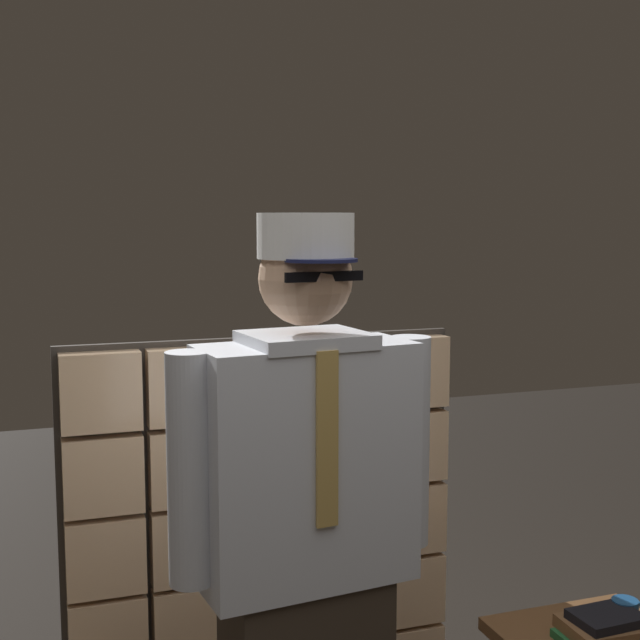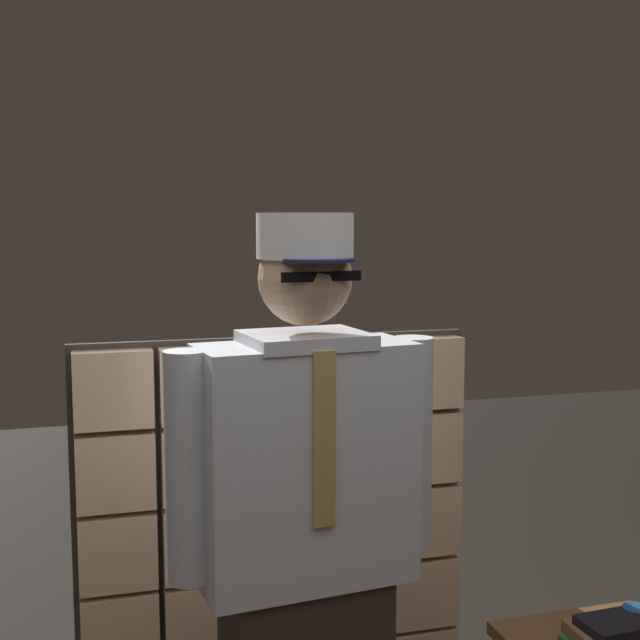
{
  "view_description": "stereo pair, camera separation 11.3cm",
  "coord_description": "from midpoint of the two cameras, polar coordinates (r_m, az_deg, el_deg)",
  "views": [
    {
      "loc": [
        -0.77,
        -1.61,
        1.8
      ],
      "look_at": [
        -0.07,
        0.42,
        1.55
      ],
      "focal_mm": 48.06,
      "sensor_mm": 36.0,
      "label": 1
    },
    {
      "loc": [
        -0.67,
        -1.64,
        1.8
      ],
      "look_at": [
        -0.07,
        0.42,
        1.55
      ],
      "focal_mm": 48.06,
      "sensor_mm": 36.0,
      "label": 2
    }
  ],
  "objects": [
    {
      "name": "standing_person",
      "position": [
        2.28,
        0.51,
        -15.22
      ],
      "size": [
        0.73,
        0.33,
        1.81
      ],
      "rotation": [
        0.0,
        0.0,
        0.11
      ],
      "color": "#382D23",
      "rests_on": "ground"
    },
    {
      "name": "coffee_mug",
      "position": [
        2.88,
        21.46,
        -18.23
      ],
      "size": [
        0.13,
        0.08,
        0.09
      ],
      "color": "navy",
      "rests_on": "side_table"
    },
    {
      "name": "book_stack",
      "position": [
        2.78,
        20.14,
        -19.21
      ],
      "size": [
        0.25,
        0.2,
        0.09
      ],
      "color": "#1E592D",
      "rests_on": "side_table"
    },
    {
      "name": "glass_block_wall",
      "position": [
        3.13,
        -1.73,
        -14.08
      ],
      "size": [
        1.41,
        0.1,
        1.41
      ],
      "color": "#E0B78C",
      "rests_on": "ground"
    }
  ]
}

